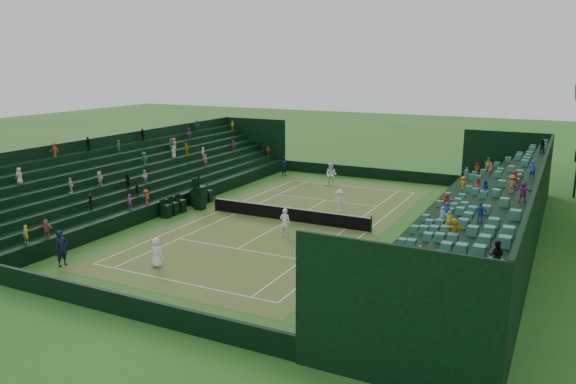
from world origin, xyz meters
name	(u,v)px	position (x,y,z in m)	size (l,w,h in m)	color
ground	(288,221)	(0.00, 0.00, 0.00)	(160.00, 160.00, 0.00)	#2B6C22
court_surface	(288,221)	(0.00, 0.00, 0.01)	(12.97, 26.77, 0.01)	#437A28
perimeter_wall_north	(366,173)	(0.00, 15.88, 0.50)	(17.17, 0.20, 1.00)	black
perimeter_wall_south	(118,304)	(0.00, -15.88, 0.50)	(17.17, 0.20, 1.00)	black
perimeter_wall_east	(414,231)	(8.48, 0.00, 0.50)	(0.20, 31.77, 1.00)	black
perimeter_wall_west	(185,200)	(-8.48, 0.00, 0.50)	(0.20, 31.77, 1.00)	black
north_grandstand	(489,223)	(12.66, 0.00, 1.55)	(6.60, 32.00, 4.90)	black
south_grandstand	(139,181)	(-12.66, 0.00, 1.55)	(6.60, 32.00, 4.90)	black
tennis_net	(288,214)	(0.00, 0.00, 0.53)	(11.67, 0.10, 1.06)	black
umpire_chair	(199,195)	(-7.06, -0.10, 1.08)	(0.81, 0.81, 2.53)	black
courtside_chairs	(188,203)	(-7.82, -0.44, 0.48)	(0.59, 5.56, 1.28)	black
player_near_west	(157,252)	(-2.23, -10.68, 0.79)	(0.77, 0.50, 1.58)	white
player_near_east	(285,223)	(1.41, -3.20, 0.91)	(0.66, 0.43, 1.81)	white
player_far_west	(331,175)	(-1.54, 11.23, 1.01)	(0.99, 0.77, 2.03)	white
player_far_east	(339,201)	(2.15, 3.82, 0.81)	(1.04, 0.60, 1.61)	white
line_judge_north	(284,166)	(-7.13, 13.37, 0.94)	(0.68, 0.45, 1.88)	black
line_judge_south	(62,248)	(-6.72, -12.77, 0.96)	(0.70, 0.46, 1.91)	black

